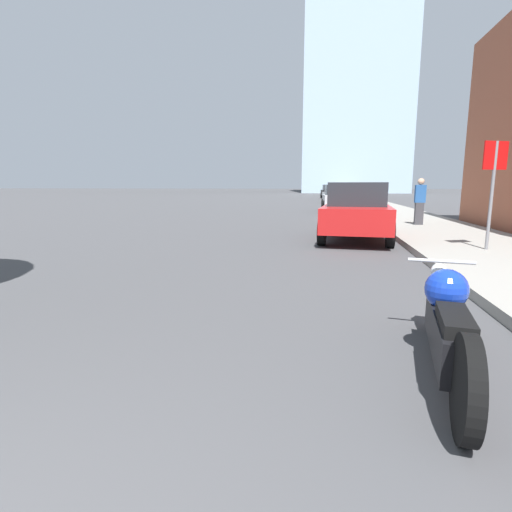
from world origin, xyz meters
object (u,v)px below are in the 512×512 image
Objects in this scene: parked_car_silver at (338,198)px; parked_car_white at (334,194)px; parked_car_red at (357,211)px; stop_sign at (493,177)px; pedestrian at (420,201)px; parked_car_black at (330,191)px; motorcycle at (448,324)px; parked_car_green at (329,191)px.

parked_car_white reaches higher than parked_car_silver.
stop_sign is (2.68, -2.18, 0.91)m from parked_car_red.
stop_sign is at bearing -34.45° from parked_car_red.
pedestrian is at bearing -76.76° from parked_car_silver.
parked_car_silver is at bearing 95.12° from parked_car_red.
pedestrian is (2.78, -34.84, 0.16)m from parked_car_black.
parked_car_red reaches higher than parked_car_white.
parked_car_white is 1.02× the size of parked_car_black.
motorcycle is 8.32m from parked_car_red.
stop_sign is (2.79, -15.06, 0.92)m from parked_car_silver.
motorcycle is at bearing -91.66° from parked_car_silver.
parked_car_green is at bearing 94.96° from parked_car_red.
parked_car_white is at bearing 87.66° from parked_car_silver.
parked_car_white is 12.43m from parked_car_black.
parked_car_black is (-0.19, 25.53, 0.02)m from parked_car_silver.
parked_car_red is (-0.13, 8.30, 0.41)m from motorcycle.
parked_car_green is 47.60m from pedestrian.
pedestrian reaches higher than parked_car_black.
parked_car_white is 25.12m from parked_car_green.
parked_car_black reaches higher than parked_car_green.
parked_car_red is 1.01× the size of parked_car_green.
parked_car_silver is 1.04× the size of parked_car_green.
parked_car_white is (0.00, 13.10, -0.02)m from parked_car_silver.
parked_car_green is (-0.31, 51.10, -0.05)m from parked_car_red.
parked_car_black is 2.53× the size of pedestrian.
pedestrian reaches higher than parked_car_silver.
motorcycle is 0.60× the size of parked_car_black.
stop_sign reaches higher than parked_car_green.
parked_car_black is at bearing 94.57° from pedestrian.
parked_car_red is at bearing -124.71° from pedestrian.
parked_car_green reaches higher than motorcycle.
parked_car_red is at bearing 100.15° from motorcycle.
parked_car_green is (-0.00, 12.68, -0.06)m from parked_car_black.
parked_car_green is (-0.20, 25.12, -0.02)m from parked_car_white.
parked_car_black is at bearing -94.11° from parked_car_green.
stop_sign reaches higher than pedestrian.
pedestrian is at bearing -88.71° from parked_car_white.
parked_car_silver is (-0.11, 12.89, -0.01)m from parked_car_red.
motorcycle is at bearing -101.17° from pedestrian.
stop_sign is at bearing -89.64° from parked_car_white.
parked_car_silver is at bearing -93.83° from parked_car_green.
parked_car_black is 1.02× the size of parked_car_green.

